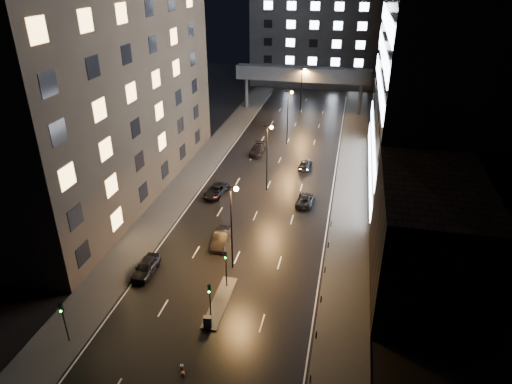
% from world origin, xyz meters
% --- Properties ---
extents(ground, '(160.00, 160.00, 0.00)m').
position_xyz_m(ground, '(0.00, 40.00, 0.00)').
color(ground, black).
rests_on(ground, ground).
extents(sidewalk_left, '(5.00, 110.00, 0.15)m').
position_xyz_m(sidewalk_left, '(-12.50, 35.00, 0.07)').
color(sidewalk_left, '#383533').
rests_on(sidewalk_left, ground).
extents(sidewalk_right, '(5.00, 110.00, 0.15)m').
position_xyz_m(sidewalk_right, '(12.50, 35.00, 0.07)').
color(sidewalk_right, '#383533').
rests_on(sidewalk_right, ground).
extents(building_left, '(15.00, 48.00, 40.00)m').
position_xyz_m(building_left, '(-22.50, 24.00, 20.00)').
color(building_left, '#2D2319').
rests_on(building_left, ground).
extents(building_right_low, '(10.00, 18.00, 12.00)m').
position_xyz_m(building_right_low, '(20.00, 9.00, 6.00)').
color(building_right_low, black).
rests_on(building_right_low, ground).
extents(building_right_glass, '(20.00, 36.00, 45.00)m').
position_xyz_m(building_right_glass, '(25.00, 36.00, 22.50)').
color(building_right_glass, black).
rests_on(building_right_glass, ground).
extents(building_far, '(34.00, 14.00, 25.00)m').
position_xyz_m(building_far, '(0.00, 98.00, 12.50)').
color(building_far, '#333335').
rests_on(building_far, ground).
extents(skybridge, '(30.00, 3.00, 10.00)m').
position_xyz_m(skybridge, '(0.00, 70.00, 8.34)').
color(skybridge, '#333335').
rests_on(skybridge, ground).
extents(median_island, '(1.60, 8.00, 0.15)m').
position_xyz_m(median_island, '(0.30, 2.00, 0.07)').
color(median_island, '#383533').
rests_on(median_island, ground).
extents(traffic_signal_near, '(0.28, 0.34, 4.40)m').
position_xyz_m(traffic_signal_near, '(0.30, 4.49, 3.09)').
color(traffic_signal_near, black).
rests_on(traffic_signal_near, median_island).
extents(traffic_signal_far, '(0.28, 0.34, 4.40)m').
position_xyz_m(traffic_signal_far, '(0.30, -1.01, 3.09)').
color(traffic_signal_far, black).
rests_on(traffic_signal_far, median_island).
extents(traffic_signal_corner, '(0.28, 0.34, 4.40)m').
position_xyz_m(traffic_signal_corner, '(-11.50, -6.01, 2.94)').
color(traffic_signal_corner, black).
rests_on(traffic_signal_corner, ground).
extents(bollard_row, '(0.12, 25.12, 0.90)m').
position_xyz_m(bollard_row, '(10.20, 6.50, 0.45)').
color(bollard_row, black).
rests_on(bollard_row, ground).
extents(streetlight_near, '(1.45, 0.50, 10.15)m').
position_xyz_m(streetlight_near, '(0.16, 8.00, 6.50)').
color(streetlight_near, black).
rests_on(streetlight_near, ground).
extents(streetlight_mid_a, '(1.45, 0.50, 10.15)m').
position_xyz_m(streetlight_mid_a, '(0.16, 28.00, 6.50)').
color(streetlight_mid_a, black).
rests_on(streetlight_mid_a, ground).
extents(streetlight_mid_b, '(1.45, 0.50, 10.15)m').
position_xyz_m(streetlight_mid_b, '(0.16, 48.00, 6.50)').
color(streetlight_mid_b, black).
rests_on(streetlight_mid_b, ground).
extents(streetlight_far, '(1.45, 0.50, 10.15)m').
position_xyz_m(streetlight_far, '(0.16, 68.00, 6.50)').
color(streetlight_far, black).
rests_on(streetlight_far, ground).
extents(car_away_a, '(1.98, 4.80, 1.63)m').
position_xyz_m(car_away_a, '(-9.00, 4.96, 0.81)').
color(car_away_a, black).
rests_on(car_away_a, ground).
extents(car_away_b, '(2.02, 5.08, 1.64)m').
position_xyz_m(car_away_b, '(-2.56, 12.39, 0.82)').
color(car_away_b, black).
rests_on(car_away_b, ground).
extents(car_away_c, '(3.13, 5.56, 1.47)m').
position_xyz_m(car_away_c, '(-6.97, 24.76, 0.73)').
color(car_away_c, black).
rests_on(car_away_c, ground).
extents(car_away_d, '(2.26, 5.48, 1.59)m').
position_xyz_m(car_away_d, '(-4.38, 41.89, 0.79)').
color(car_away_d, black).
rests_on(car_away_d, ground).
extents(car_toward_a, '(2.50, 4.99, 1.36)m').
position_xyz_m(car_toward_a, '(6.21, 24.83, 0.68)').
color(car_toward_a, black).
rests_on(car_toward_a, ground).
extents(car_toward_b, '(2.22, 4.70, 1.32)m').
position_xyz_m(car_toward_b, '(4.71, 37.27, 0.66)').
color(car_toward_b, black).
rests_on(car_toward_b, ground).
extents(utility_cabinet, '(0.82, 0.57, 1.20)m').
position_xyz_m(utility_cabinet, '(0.19, -1.70, 0.75)').
color(utility_cabinet, '#494A4C').
rests_on(utility_cabinet, median_island).
extents(cone_a, '(0.40, 0.40, 0.53)m').
position_xyz_m(cone_a, '(-0.51, -6.71, 0.26)').
color(cone_a, orange).
rests_on(cone_a, ground).
extents(cone_b, '(0.42, 0.42, 0.46)m').
position_xyz_m(cone_b, '(-0.17, -7.34, 0.23)').
color(cone_b, '#F63E0C').
rests_on(cone_b, ground).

